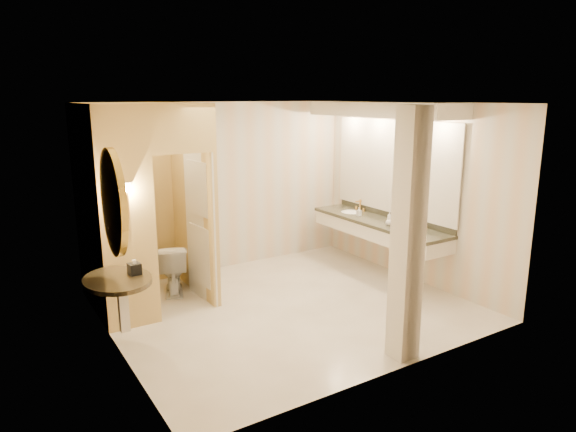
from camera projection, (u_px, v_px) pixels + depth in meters
name	position (u px, v px, depth m)	size (l,w,h in m)	color
floor	(288.00, 307.00, 6.95)	(4.50, 4.50, 0.00)	silver
ceiling	(288.00, 103.00, 6.34)	(4.50, 4.50, 0.00)	silver
wall_back	(222.00, 187.00, 8.29)	(4.50, 0.02, 2.70)	beige
wall_front	(397.00, 247.00, 4.99)	(4.50, 0.02, 2.70)	beige
wall_left	(110.00, 234.00, 5.48)	(0.02, 4.00, 2.70)	beige
wall_right	(413.00, 193.00, 7.81)	(0.02, 4.00, 2.70)	beige
toilet_closet	(179.00, 203.00, 6.86)	(1.50, 1.55, 2.70)	#E0C475
wall_sconce	(127.00, 190.00, 5.91)	(0.14, 0.14, 0.42)	gold
vanity	(382.00, 173.00, 7.94)	(0.75, 2.77, 2.09)	beige
console_shelf	(116.00, 237.00, 5.42)	(0.89, 0.89, 1.89)	black
pillar	(408.00, 237.00, 5.34)	(0.26, 0.26, 2.70)	beige
tissue_box	(135.00, 269.00, 5.61)	(0.13, 0.13, 0.13)	black
toilet	(173.00, 268.00, 7.38)	(0.41, 0.72, 0.74)	white
soap_bottle_a	(359.00, 212.00, 8.37)	(0.06, 0.06, 0.14)	beige
soap_bottle_b	(389.00, 221.00, 7.75)	(0.10, 0.10, 0.13)	silver
soap_bottle_c	(389.00, 217.00, 7.87)	(0.07, 0.07, 0.18)	#C6B28C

